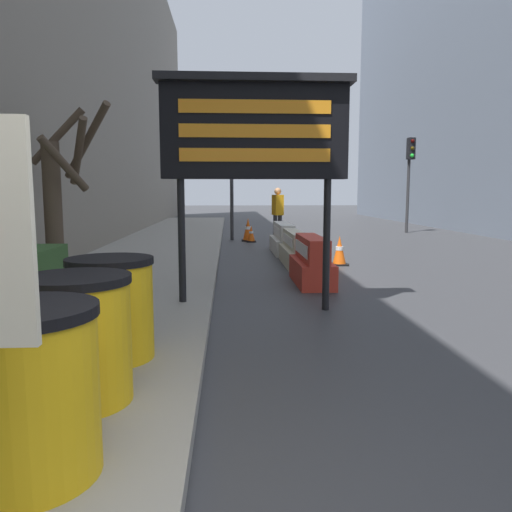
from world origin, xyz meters
TOP-DOWN VIEW (x-y plane):
  - bare_tree at (-2.62, 6.97)m, footprint 1.52×1.75m
  - barrel_drum_foreground at (-0.83, 0.81)m, footprint 0.78×0.78m
  - barrel_drum_middle at (-0.84, 1.77)m, footprint 0.78×0.78m
  - barrel_drum_back at (-0.82, 2.72)m, footprint 0.78×0.78m
  - message_board at (0.60, 5.04)m, footprint 2.61×0.36m
  - jersey_barrier_red_striped at (1.73, 7.06)m, footprint 0.60×1.71m
  - jersey_barrier_cream at (1.73, 9.39)m, footprint 0.50×2.09m
  - jersey_barrier_white at (1.73, 11.66)m, footprint 0.60×2.14m
  - traffic_cone_near at (2.73, 9.29)m, footprint 0.37×0.37m
  - traffic_cone_mid at (0.98, 14.65)m, footprint 0.31×0.31m
  - traffic_cone_far at (0.90, 15.03)m, footprint 0.43×0.43m
  - traffic_light_near_curb at (0.36, 15.39)m, footprint 0.28×0.44m
  - traffic_light_far_side at (7.46, 18.00)m, footprint 0.28×0.45m
  - pedestrian_worker at (1.92, 15.21)m, footprint 0.38×0.52m

SIDE VIEW (x-z plane):
  - traffic_cone_mid at x=0.98m, z-range -0.01..0.55m
  - traffic_cone_near at x=2.73m, z-range -0.01..0.66m
  - jersey_barrier_cream at x=1.73m, z-range -0.05..0.72m
  - jersey_barrier_white at x=1.73m, z-range -0.05..0.75m
  - jersey_barrier_red_striped at x=1.73m, z-range -0.05..0.80m
  - traffic_cone_far at x=0.90m, z-range -0.01..0.77m
  - barrel_drum_foreground at x=-0.83m, z-range 0.14..1.07m
  - barrel_drum_middle at x=-0.84m, z-range 0.14..1.07m
  - barrel_drum_back at x=-0.82m, z-range 0.14..1.07m
  - pedestrian_worker at x=1.92m, z-range 0.16..1.95m
  - bare_tree at x=-2.62m, z-range 0.14..3.19m
  - message_board at x=0.60m, z-range 0.86..4.02m
  - traffic_light_far_side at x=7.46m, z-range 0.85..4.62m
  - traffic_light_near_curb at x=0.36m, z-range 0.97..5.39m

